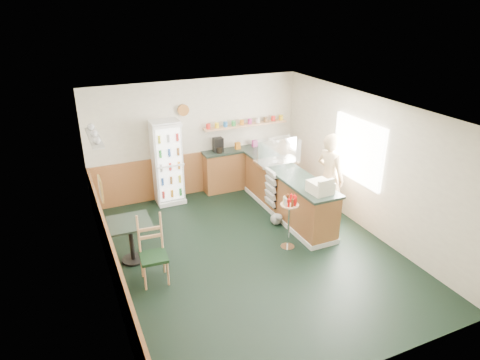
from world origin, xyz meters
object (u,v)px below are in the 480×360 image
shopkeeper (330,177)px  cafe_table (131,234)px  display_case (277,152)px  cash_register (320,187)px  cafe_chair (152,247)px  condiment_stand (289,213)px  drinks_fridge (168,163)px

shopkeeper → cafe_table: shopkeeper is taller
display_case → cafe_table: display_case is taller
cash_register → cafe_chair: (-3.18, 0.07, -0.52)m
shopkeeper → cafe_table: bearing=77.2°
cash_register → display_case: bearing=86.0°
condiment_stand → cafe_table: (-2.75, 0.74, -0.17)m
drinks_fridge → cafe_chair: (-1.04, -2.76, -0.35)m
condiment_stand → cafe_chair: (-2.53, 0.09, -0.12)m
drinks_fridge → cafe_table: drinks_fridge is taller
cash_register → condiment_stand: cash_register is taller
drinks_fridge → display_case: drinks_fridge is taller
cafe_table → cafe_chair: size_ratio=0.68×
cafe_table → cafe_chair: bearing=-71.4°
drinks_fridge → condiment_stand: drinks_fridge is taller
display_case → cash_register: display_case is taller
cafe_table → display_case: bearing=15.5°
shopkeeper → condiment_stand: bearing=105.1°
drinks_fridge → condiment_stand: bearing=-62.3°
drinks_fridge → cash_register: size_ratio=4.70×
cafe_table → cafe_chair: 0.69m
drinks_fridge → display_case: bearing=-28.4°
display_case → shopkeeper: size_ratio=0.50×
cash_register → cafe_table: size_ratio=0.51×
shopkeeper → cafe_chair: (-3.88, -0.61, -0.33)m
condiment_stand → cafe_chair: cafe_chair is taller
display_case → condiment_stand: 1.89m
display_case → cafe_chair: display_case is taller
display_case → shopkeeper: bearing=-54.9°
cash_register → condiment_stand: bearing=177.3°
display_case → shopkeeper: shopkeeper is taller
cash_register → shopkeeper: (0.70, 0.68, -0.18)m
cash_register → cafe_table: (-3.40, 0.73, -0.57)m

